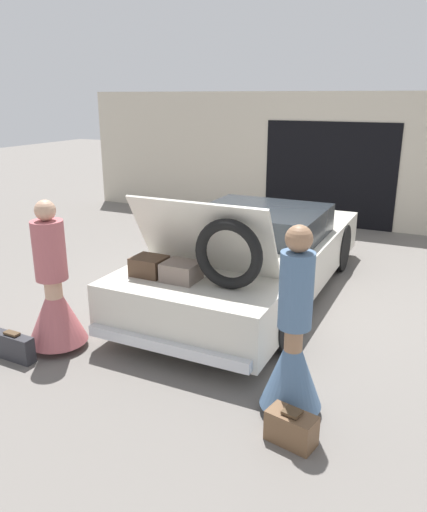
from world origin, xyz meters
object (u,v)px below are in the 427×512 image
at_px(car, 254,255).
at_px(suitcase_beside_left_person, 14,347).
at_px(suitcase_beside_right_person, 291,428).
at_px(person_left, 54,298).
at_px(person_right, 293,349).

xyz_separation_m(car, suitcase_beside_left_person, (-1.60, -2.94, -0.41)).
height_order(suitcase_beside_left_person, suitcase_beside_right_person, suitcase_beside_left_person).
bearing_deg(car, suitcase_beside_right_person, -63.27).
height_order(person_left, suitcase_beside_right_person, person_left).
xyz_separation_m(car, suitcase_beside_right_person, (1.49, -2.96, -0.42)).
height_order(car, suitcase_beside_right_person, car).
relative_size(suitcase_beside_left_person, suitcase_beside_right_person, 1.17).
distance_m(person_left, suitcase_beside_left_person, 0.66).
bearing_deg(person_left, suitcase_beside_right_person, 87.15).
height_order(car, suitcase_beside_left_person, car).
height_order(car, person_right, person_right).
bearing_deg(car, suitcase_beside_left_person, -118.52).
distance_m(car, person_left, 2.87).
bearing_deg(suitcase_beside_left_person, person_right, 7.36).
distance_m(car, suitcase_beside_right_person, 3.34).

